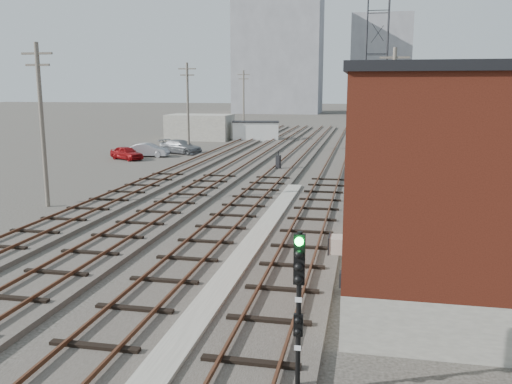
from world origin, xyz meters
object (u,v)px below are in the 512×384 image
(car_red, at_px, (127,153))
(car_grey, at_px, (181,147))
(switch_stand, at_px, (278,162))
(car_silver, at_px, (149,150))
(signal_mast, at_px, (299,303))
(site_trailer, at_px, (256,131))

(car_red, relative_size, car_grey, 0.77)
(switch_stand, xyz_separation_m, car_grey, (-11.54, 9.41, -0.01))
(car_red, bearing_deg, car_silver, 4.04)
(signal_mast, relative_size, car_grey, 0.77)
(signal_mast, relative_size, car_red, 1.00)
(car_silver, bearing_deg, car_red, 153.35)
(car_silver, relative_size, car_grey, 0.82)
(site_trailer, bearing_deg, car_red, -122.73)
(car_silver, xyz_separation_m, car_grey, (2.21, 3.00, 0.05))
(switch_stand, relative_size, car_silver, 0.38)
(site_trailer, distance_m, car_silver, 19.02)
(car_red, distance_m, car_grey, 6.44)
(switch_stand, distance_m, car_silver, 15.17)
(car_red, bearing_deg, signal_mast, -121.02)
(signal_mast, bearing_deg, car_grey, 112.52)
(signal_mast, xyz_separation_m, site_trailer, (-12.37, 55.99, -0.87))
(switch_stand, xyz_separation_m, car_silver, (-13.75, 6.42, -0.05))
(car_red, bearing_deg, car_grey, -2.44)
(signal_mast, height_order, car_silver, signal_mast)
(switch_stand, relative_size, site_trailer, 0.24)
(site_trailer, bearing_deg, car_silver, -122.26)
(site_trailer, xyz_separation_m, car_silver, (-6.96, -17.69, -0.59))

